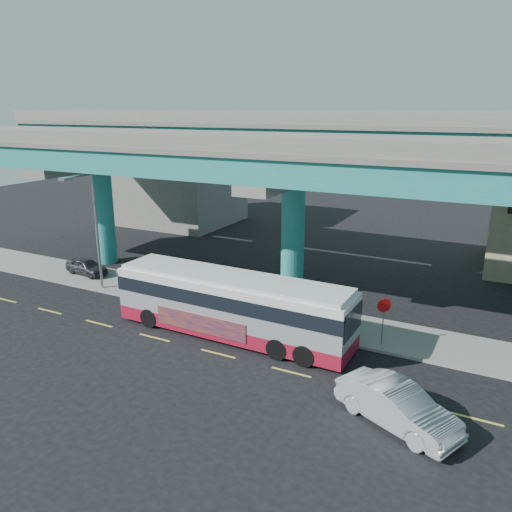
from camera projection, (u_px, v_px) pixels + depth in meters
The scene contains 10 objects.
ground at pixel (221, 351), 25.32m from camera, with size 120.00×120.00×0.00m, color black.
sidewalk at pixel (268, 312), 29.99m from camera, with size 70.00×4.00×0.15m, color gray.
lane_markings at pixel (218, 354), 25.06m from camera, with size 58.00×0.12×0.01m.
viaduct at pixel (295, 154), 30.48m from camera, with size 52.00×12.40×11.70m.
building_concrete at pixel (176, 180), 53.27m from camera, with size 12.00×10.00×9.00m, color gray.
transit_bus at pixel (232, 303), 26.57m from camera, with size 13.41×3.10×3.43m.
sedan at pixel (397, 406), 19.26m from camera, with size 5.29×3.69×1.65m, color #A9AAAE.
parked_car at pixel (86, 266), 36.47m from camera, with size 3.62×1.77×1.19m, color #2F2F34.
street_lamp at pixel (89, 215), 31.94m from camera, with size 0.50×2.56×7.90m.
stop_sign at pixel (384, 311), 25.19m from camera, with size 0.62×0.50×2.56m.
Camera 1 is at (12.06, -19.54, 11.86)m, focal length 35.00 mm.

